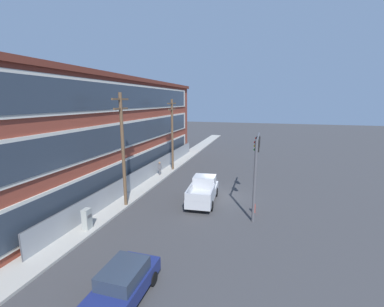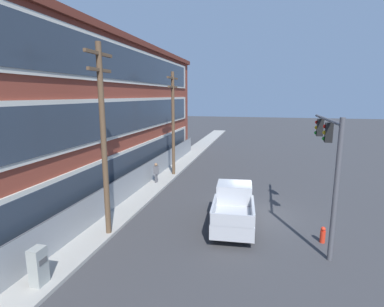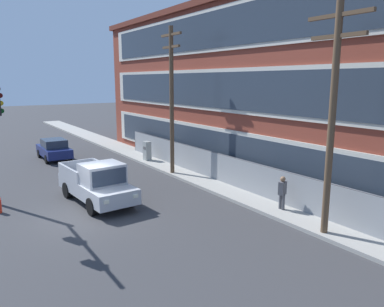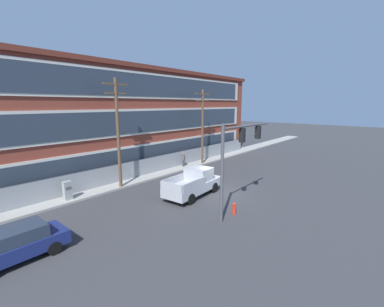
{
  "view_description": "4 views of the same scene",
  "coord_description": "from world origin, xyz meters",
  "views": [
    {
      "loc": [
        -21.75,
        -3.65,
        8.44
      ],
      "look_at": [
        -0.52,
        2.37,
        3.88
      ],
      "focal_mm": 24.0,
      "sensor_mm": 36.0,
      "label": 1
    },
    {
      "loc": [
        -16.72,
        -0.23,
        6.75
      ],
      "look_at": [
        -0.19,
        3.66,
        3.44
      ],
      "focal_mm": 28.0,
      "sensor_mm": 36.0,
      "label": 2
    },
    {
      "loc": [
        15.5,
        -4.73,
        5.91
      ],
      "look_at": [
        1.52,
        4.46,
        2.62
      ],
      "focal_mm": 35.0,
      "sensor_mm": 36.0,
      "label": 3
    },
    {
      "loc": [
        -16.42,
        -11.11,
        7.01
      ],
      "look_at": [
        -1.07,
        1.78,
        3.13
      ],
      "focal_mm": 24.0,
      "sensor_mm": 36.0,
      "label": 4
    }
  ],
  "objects": [
    {
      "name": "utility_pole_midblock",
      "position": [
        6.98,
        6.96,
        4.79
      ],
      "size": [
        2.59,
        0.26,
        8.61
      ],
      "color": "brown",
      "rests_on": "ground"
    },
    {
      "name": "pedestrian_near_cabinet",
      "position": [
        4.24,
        7.53,
        0.97
      ],
      "size": [
        0.35,
        0.45,
        1.69
      ],
      "color": "#4C4C51",
      "rests_on": "ground"
    },
    {
      "name": "electrical_cabinet",
      "position": [
        -8.65,
        7.23,
        0.77
      ],
      "size": [
        0.56,
        0.45,
        1.53
      ],
      "color": "#939993",
      "rests_on": "ground"
    },
    {
      "name": "sedan_navy",
      "position": [
        -13.4,
        1.79,
        0.8
      ],
      "size": [
        4.18,
        1.86,
        1.56
      ],
      "color": "navy",
      "rests_on": "ground"
    },
    {
      "name": "brick_mill_building",
      "position": [
        0.44,
        12.78,
        5.37
      ],
      "size": [
        37.7,
        8.62,
        10.7
      ],
      "color": "brown",
      "rests_on": "ground"
    },
    {
      "name": "traffic_signal_mast",
      "position": [
        -2.58,
        -3.19,
        4.23
      ],
      "size": [
        5.87,
        0.43,
        5.93
      ],
      "color": "#4C4C51",
      "rests_on": "ground"
    },
    {
      "name": "pickup_truck_silver",
      "position": [
        -1.66,
        1.06,
        0.97
      ],
      "size": [
        5.47,
        2.36,
        2.07
      ],
      "color": "#B2B5BA",
      "rests_on": "ground"
    },
    {
      "name": "fire_hydrant",
      "position": [
        -2.75,
        -3.19,
        0.38
      ],
      "size": [
        0.24,
        0.24,
        0.78
      ],
      "color": "red",
      "rests_on": "ground"
    },
    {
      "name": "ground_plane",
      "position": [
        0.0,
        0.0,
        0.0
      ],
      "size": [
        160.0,
        160.0,
        0.0
      ],
      "primitive_type": "plane",
      "color": "#38383A"
    },
    {
      "name": "sidewalk_building_side",
      "position": [
        0.0,
        7.68,
        0.08
      ],
      "size": [
        80.0,
        2.17,
        0.16
      ],
      "primitive_type": "cube",
      "color": "#9E9B93",
      "rests_on": "ground"
    },
    {
      "name": "utility_pole_near_corner",
      "position": [
        -4.39,
        6.86,
        4.95
      ],
      "size": [
        2.18,
        0.26,
        9.05
      ],
      "color": "brown",
      "rests_on": "ground"
    },
    {
      "name": "chain_link_fence",
      "position": [
        2.7,
        8.14,
        0.9
      ],
      "size": [
        30.77,
        0.06,
        1.77
      ],
      "color": "gray",
      "rests_on": "ground"
    }
  ]
}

